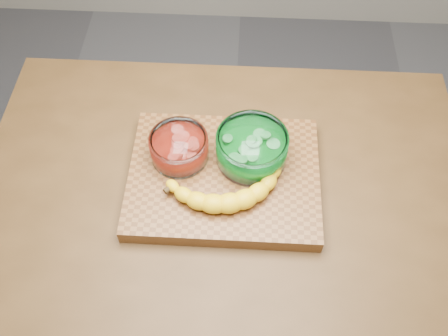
{
  "coord_description": "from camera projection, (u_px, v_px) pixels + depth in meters",
  "views": [
    {
      "loc": [
        0.04,
        -0.66,
        1.91
      ],
      "look_at": [
        0.0,
        0.0,
        0.96
      ],
      "focal_mm": 40.0,
      "sensor_mm": 36.0,
      "label": 1
    }
  ],
  "objects": [
    {
      "name": "cutting_board",
      "position": [
        224.0,
        177.0,
        1.19
      ],
      "size": [
        0.45,
        0.35,
        0.04
      ],
      "primitive_type": "cube",
      "color": "brown",
      "rests_on": "counter"
    },
    {
      "name": "bowl_green",
      "position": [
        252.0,
        148.0,
        1.17
      ],
      "size": [
        0.17,
        0.17,
        0.08
      ],
      "color": "white",
      "rests_on": "cutting_board"
    },
    {
      "name": "counter",
      "position": [
        224.0,
        259.0,
        1.58
      ],
      "size": [
        1.2,
        0.8,
        0.9
      ],
      "primitive_type": "cube",
      "color": "#4C3116",
      "rests_on": "ground"
    },
    {
      "name": "ground",
      "position": [
        224.0,
        307.0,
        1.95
      ],
      "size": [
        3.5,
        3.5,
        0.0
      ],
      "primitive_type": "plane",
      "color": "#5A5A5E",
      "rests_on": "ground"
    },
    {
      "name": "bowl_red",
      "position": [
        179.0,
        148.0,
        1.18
      ],
      "size": [
        0.14,
        0.14,
        0.06
      ],
      "color": "white",
      "rests_on": "cutting_board"
    },
    {
      "name": "banana",
      "position": [
        224.0,
        186.0,
        1.13
      ],
      "size": [
        0.3,
        0.16,
        0.04
      ],
      "primitive_type": null,
      "color": "yellow",
      "rests_on": "cutting_board"
    }
  ]
}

